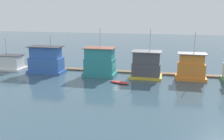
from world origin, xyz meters
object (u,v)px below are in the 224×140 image
at_px(houseboat_white, 11,63).
at_px(dinghy_red, 120,82).
at_px(houseboat_teal, 100,62).
at_px(houseboat_blue, 46,61).
at_px(houseboat_yellow, 146,65).
at_px(houseboat_orange, 191,68).

bearing_deg(houseboat_white, dinghy_red, -12.24).
bearing_deg(houseboat_teal, houseboat_blue, -178.85).
distance_m(houseboat_yellow, houseboat_orange, 8.27).
bearing_deg(houseboat_blue, houseboat_orange, 2.03).
bearing_deg(houseboat_yellow, houseboat_teal, -178.52).
xyz_separation_m(houseboat_teal, dinghy_red, (4.89, -4.73, -2.46)).
distance_m(houseboat_white, houseboat_teal, 20.33).
height_order(houseboat_white, houseboat_blue, houseboat_blue).
height_order(houseboat_teal, houseboat_yellow, houseboat_yellow).
bearing_deg(houseboat_blue, houseboat_teal, 1.15).
relative_size(houseboat_blue, houseboat_orange, 0.89).
bearing_deg(houseboat_yellow, houseboat_blue, -178.71).
height_order(houseboat_white, dinghy_red, houseboat_white).
height_order(houseboat_teal, houseboat_orange, houseboat_teal).
bearing_deg(houseboat_blue, houseboat_white, 173.81).
relative_size(houseboat_teal, houseboat_orange, 1.07).
distance_m(houseboat_white, dinghy_red, 25.80).
distance_m(houseboat_teal, dinghy_red, 7.24).
height_order(houseboat_teal, dinghy_red, houseboat_teal).
bearing_deg(houseboat_blue, houseboat_yellow, 1.29).
bearing_deg(dinghy_red, houseboat_teal, 135.99).
bearing_deg(houseboat_white, houseboat_blue, -6.19).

